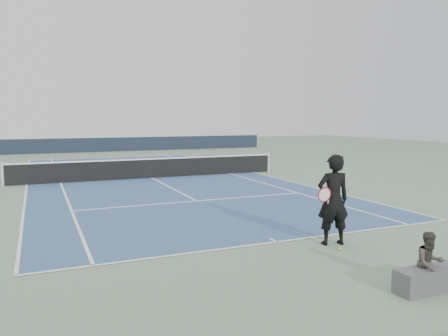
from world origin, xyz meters
name	(u,v)px	position (x,y,z in m)	size (l,w,h in m)	color
ground	(152,178)	(0.00, 0.00, 0.00)	(80.00, 80.00, 0.00)	slate
court_surface	(152,178)	(0.00, 0.00, 0.01)	(10.97, 23.77, 0.01)	#375583
tennis_net	(151,168)	(0.00, 0.00, 0.50)	(12.90, 0.10, 1.07)	silver
windscreen_far	(100,145)	(0.00, 17.88, 0.60)	(30.00, 0.25, 1.20)	black
tennis_player	(333,200)	(1.10, -12.50, 1.04)	(0.89, 0.71, 2.07)	black
tennis_ball	(340,249)	(0.96, -12.96, 0.03)	(0.07, 0.07, 0.07)	#D1E32E
spectator_bench	(429,271)	(0.89, -15.37, 0.35)	(1.29, 0.67, 1.06)	#515155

